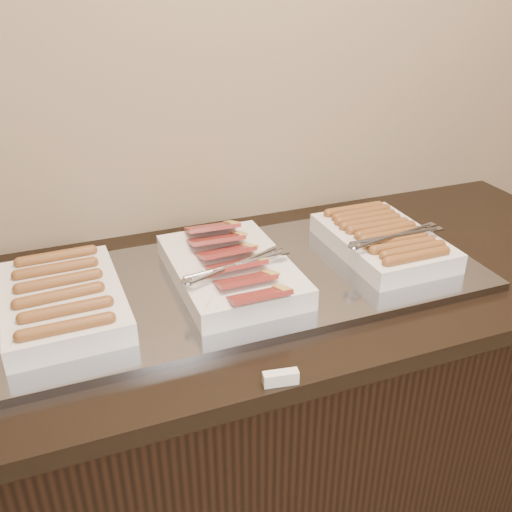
{
  "coord_description": "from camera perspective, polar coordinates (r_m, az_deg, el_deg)",
  "views": [
    {
      "loc": [
        -0.38,
        1.03,
        1.59
      ],
      "look_at": [
        0.04,
        2.13,
        0.97
      ],
      "focal_mm": 40.0,
      "sensor_mm": 36.0,
      "label": 1
    }
  ],
  "objects": [
    {
      "name": "warming_tray",
      "position": [
        1.35,
        -2.5,
        -2.71
      ],
      "size": [
        1.2,
        0.5,
        0.02
      ],
      "primitive_type": "cube",
      "color": "#90939D",
      "rests_on": "counter"
    },
    {
      "name": "label_holder",
      "position": [
        1.06,
        2.48,
        -12.08
      ],
      "size": [
        0.07,
        0.03,
        0.03
      ],
      "primitive_type": "cube",
      "rotation": [
        0.0,
        0.0,
        -0.16
      ],
      "color": "silver",
      "rests_on": "counter"
    },
    {
      "name": "dish_right",
      "position": [
        1.49,
        12.61,
        1.63
      ],
      "size": [
        0.27,
        0.36,
        0.08
      ],
      "rotation": [
        0.0,
        0.0,
        0.01
      ],
      "color": "silver",
      "rests_on": "warming_tray"
    },
    {
      "name": "dish_center",
      "position": [
        1.32,
        -2.53,
        -1.24
      ],
      "size": [
        0.28,
        0.41,
        0.09
      ],
      "rotation": [
        0.0,
        0.0,
        0.01
      ],
      "color": "silver",
      "rests_on": "warming_tray"
    },
    {
      "name": "counter",
      "position": [
        1.63,
        -1.44,
        -16.56
      ],
      "size": [
        2.06,
        0.76,
        0.9
      ],
      "color": "black",
      "rests_on": "ground"
    },
    {
      "name": "dish_left",
      "position": [
        1.28,
        -18.77,
        -4.12
      ],
      "size": [
        0.25,
        0.37,
        0.07
      ],
      "rotation": [
        0.0,
        0.0,
        0.03
      ],
      "color": "silver",
      "rests_on": "warming_tray"
    }
  ]
}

